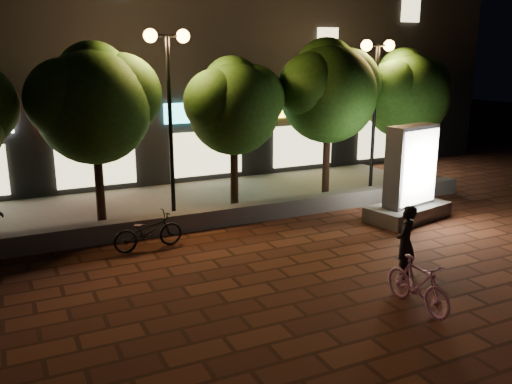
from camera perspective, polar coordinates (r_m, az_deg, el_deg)
ground at (r=11.81m, az=5.99°, el=-8.56°), size 80.00×80.00×0.00m
retaining_wall at (r=15.07m, az=-1.93°, el=-2.35°), size 16.00×0.45×0.50m
sidewalk at (r=17.36m, az=-5.25°, el=-0.86°), size 16.00×5.00×0.08m
building_block at (r=22.96m, az=-11.44°, el=15.14°), size 28.00×8.12×11.30m
tree_left at (r=14.92m, az=-16.77°, el=9.39°), size 3.60×3.00×4.89m
tree_mid at (r=16.05m, az=-2.33°, el=9.47°), size 3.24×2.70×4.50m
tree_right at (r=17.59m, az=7.78°, el=10.93°), size 3.72×3.10×5.07m
tree_far_right at (r=19.54m, az=15.76°, el=10.29°), size 3.48×2.90×4.76m
street_lamp_left at (r=15.06m, az=-9.30°, el=12.07°), size 1.26×0.36×5.18m
street_lamp_right at (r=18.32m, az=12.68°, el=11.88°), size 1.26×0.36×4.98m
ad_kiosk at (r=15.81m, az=16.04°, el=1.04°), size 2.71×1.76×2.70m
scooter_pink at (r=10.48m, az=16.85°, el=-9.36°), size 0.49×1.62×0.96m
rider at (r=11.65m, az=15.62°, el=-5.18°), size 0.69×0.65×1.59m
scooter_parked at (r=13.24m, az=-11.41°, el=-4.11°), size 1.76×0.74×0.90m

